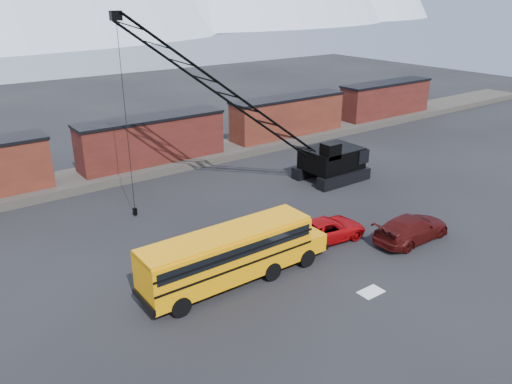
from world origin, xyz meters
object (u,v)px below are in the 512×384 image
school_bus (233,253)px  crawler_crane (236,100)px  red_pickup (327,229)px  maroon_suv (412,228)px

school_bus → crawler_crane: 13.99m
red_pickup → maroon_suv: (4.43, -3.31, 0.11)m
crawler_crane → maroon_suv: bearing=-68.9°
red_pickup → crawler_crane: crawler_crane is taller
crawler_crane → school_bus: bearing=-125.1°
school_bus → red_pickup: size_ratio=2.18×
maroon_suv → school_bus: bearing=77.1°
red_pickup → maroon_suv: maroon_suv is taller
school_bus → red_pickup: 7.96m
school_bus → maroon_suv: school_bus is taller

